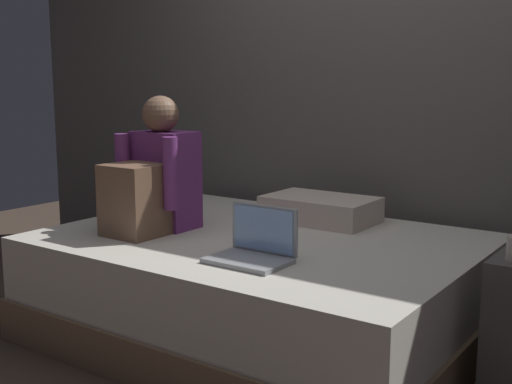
% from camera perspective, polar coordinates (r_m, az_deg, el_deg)
% --- Properties ---
extents(ground_plane, '(8.00, 8.00, 0.00)m').
position_cam_1_polar(ground_plane, '(2.89, 0.28, -15.27)').
color(ground_plane, '#47382D').
extents(wall_back, '(5.60, 0.10, 2.70)m').
position_cam_1_polar(wall_back, '(3.68, 11.33, 11.49)').
color(wall_back, '#605B56').
rests_on(wall_back, ground_plane).
extents(bed, '(2.00, 1.50, 0.50)m').
position_cam_1_polar(bed, '(3.14, 0.44, -8.39)').
color(bed, '#7A6047').
rests_on(bed, ground_plane).
extents(person_sitting, '(0.39, 0.44, 0.66)m').
position_cam_1_polar(person_sitting, '(3.18, -9.01, 1.06)').
color(person_sitting, '#75337A').
rests_on(person_sitting, bed).
extents(laptop, '(0.32, 0.23, 0.22)m').
position_cam_1_polar(laptop, '(2.64, -0.14, -4.92)').
color(laptop, '#9EA0A5').
rests_on(laptop, bed).
extents(pillow, '(0.56, 0.36, 0.13)m').
position_cam_1_polar(pillow, '(3.40, 5.69, -1.50)').
color(pillow, beige).
rests_on(pillow, bed).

